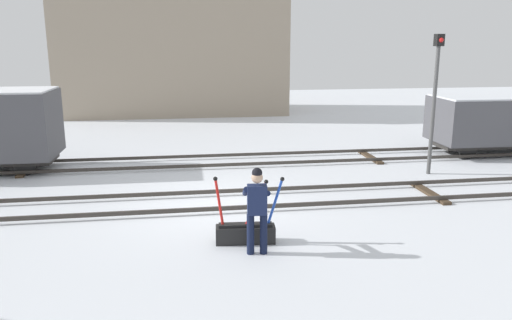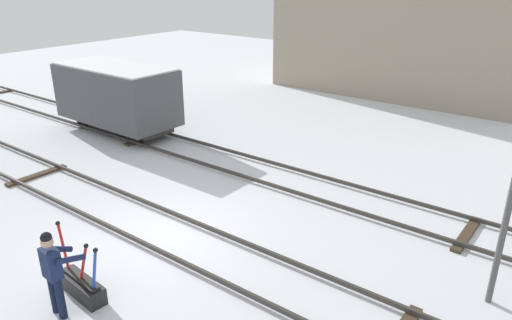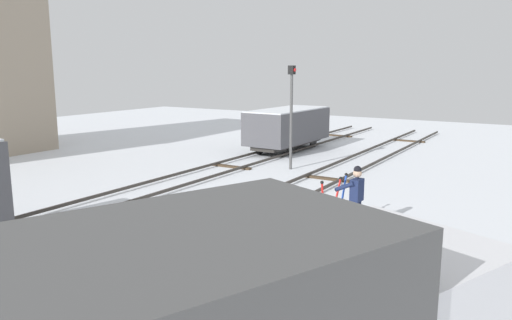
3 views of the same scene
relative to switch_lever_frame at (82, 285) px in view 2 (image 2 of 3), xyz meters
name	(u,v)px [view 2 (image 2 of 3)]	position (x,y,z in m)	size (l,w,h in m)	color
ground_plane	(166,235)	(-0.40, 2.60, -0.25)	(60.00, 60.00, 0.00)	silver
track_main_line	(166,231)	(-0.40, 2.60, -0.13)	(44.00, 1.94, 0.18)	#38332D
track_siding_near	(271,173)	(-0.40, 7.02, -0.13)	(44.00, 1.94, 0.18)	#38332D
switch_lever_frame	(82,285)	(0.00, 0.00, 0.00)	(1.46, 0.46, 1.45)	black
rail_worker	(54,269)	(0.15, -0.57, 0.75)	(0.57, 0.68, 1.77)	#111831
freight_car_mid_siding	(117,95)	(-7.79, 7.02, 1.26)	(5.06, 2.33, 2.64)	#2D2B28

